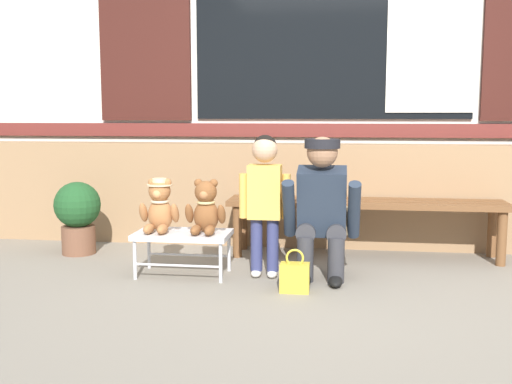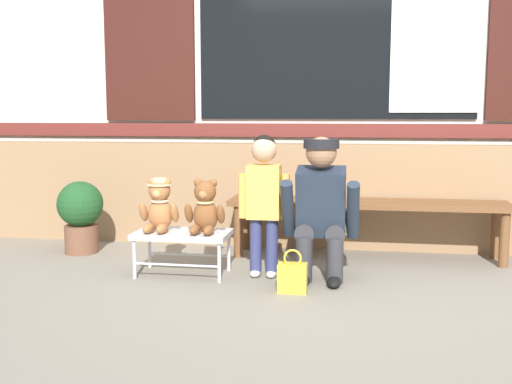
{
  "view_description": "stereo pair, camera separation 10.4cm",
  "coord_description": "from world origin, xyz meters",
  "px_view_note": "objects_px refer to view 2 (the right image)",
  "views": [
    {
      "loc": [
        0.09,
        -3.56,
        1.1
      ],
      "look_at": [
        -0.49,
        0.6,
        0.55
      ],
      "focal_mm": 42.33,
      "sensor_mm": 36.0,
      "label": 1
    },
    {
      "loc": [
        0.19,
        -3.54,
        1.1
      ],
      "look_at": [
        -0.49,
        0.6,
        0.55
      ],
      "focal_mm": 42.33,
      "sensor_mm": 36.0,
      "label": 2
    }
  ],
  "objects_px": {
    "teddy_bear_with_hat": "(159,206)",
    "potted_plant": "(80,213)",
    "adult_crouching": "(322,208)",
    "child_standing": "(264,190)",
    "wooden_bench_long": "(367,210)",
    "small_display_bench": "(182,236)",
    "handbag_on_ground": "(292,277)",
    "teddy_bear_plain": "(205,208)"
  },
  "relations": [
    {
      "from": "potted_plant",
      "to": "small_display_bench",
      "type": "bearing_deg",
      "value": -27.47
    },
    {
      "from": "teddy_bear_with_hat",
      "to": "child_standing",
      "type": "xyz_separation_m",
      "value": [
        0.71,
        0.04,
        0.12
      ]
    },
    {
      "from": "handbag_on_ground",
      "to": "child_standing",
      "type": "bearing_deg",
      "value": 124.7
    },
    {
      "from": "small_display_bench",
      "to": "teddy_bear_with_hat",
      "type": "height_order",
      "value": "teddy_bear_with_hat"
    },
    {
      "from": "wooden_bench_long",
      "to": "teddy_bear_with_hat",
      "type": "bearing_deg",
      "value": -153.27
    },
    {
      "from": "teddy_bear_plain",
      "to": "potted_plant",
      "type": "distance_m",
      "value": 1.26
    },
    {
      "from": "teddy_bear_with_hat",
      "to": "adult_crouching",
      "type": "distance_m",
      "value": 1.1
    },
    {
      "from": "potted_plant",
      "to": "teddy_bear_with_hat",
      "type": "bearing_deg",
      "value": -31.74
    },
    {
      "from": "teddy_bear_with_hat",
      "to": "potted_plant",
      "type": "xyz_separation_m",
      "value": [
        -0.82,
        0.51,
        -0.15
      ]
    },
    {
      "from": "wooden_bench_long",
      "to": "teddy_bear_plain",
      "type": "bearing_deg",
      "value": -146.88
    },
    {
      "from": "wooden_bench_long",
      "to": "small_display_bench",
      "type": "relative_size",
      "value": 3.28
    },
    {
      "from": "child_standing",
      "to": "potted_plant",
      "type": "distance_m",
      "value": 1.63
    },
    {
      "from": "teddy_bear_plain",
      "to": "adult_crouching",
      "type": "height_order",
      "value": "adult_crouching"
    },
    {
      "from": "teddy_bear_with_hat",
      "to": "handbag_on_ground",
      "type": "distance_m",
      "value": 1.06
    },
    {
      "from": "small_display_bench",
      "to": "teddy_bear_with_hat",
      "type": "relative_size",
      "value": 1.76
    },
    {
      "from": "wooden_bench_long",
      "to": "teddy_bear_with_hat",
      "type": "distance_m",
      "value": 1.58
    },
    {
      "from": "wooden_bench_long",
      "to": "handbag_on_ground",
      "type": "height_order",
      "value": "wooden_bench_long"
    },
    {
      "from": "teddy_bear_with_hat",
      "to": "handbag_on_ground",
      "type": "height_order",
      "value": "teddy_bear_with_hat"
    },
    {
      "from": "adult_crouching",
      "to": "potted_plant",
      "type": "relative_size",
      "value": 1.67
    },
    {
      "from": "wooden_bench_long",
      "to": "adult_crouching",
      "type": "bearing_deg",
      "value": -114.41
    },
    {
      "from": "small_display_bench",
      "to": "child_standing",
      "type": "relative_size",
      "value": 0.67
    },
    {
      "from": "teddy_bear_plain",
      "to": "potted_plant",
      "type": "bearing_deg",
      "value": 155.98
    },
    {
      "from": "adult_crouching",
      "to": "child_standing",
      "type": "bearing_deg",
      "value": 179.57
    },
    {
      "from": "wooden_bench_long",
      "to": "handbag_on_ground",
      "type": "bearing_deg",
      "value": -114.94
    },
    {
      "from": "child_standing",
      "to": "potted_plant",
      "type": "bearing_deg",
      "value": 163.16
    },
    {
      "from": "small_display_bench",
      "to": "teddy_bear_with_hat",
      "type": "bearing_deg",
      "value": 179.23
    },
    {
      "from": "handbag_on_ground",
      "to": "wooden_bench_long",
      "type": "bearing_deg",
      "value": 65.06
    },
    {
      "from": "adult_crouching",
      "to": "potted_plant",
      "type": "distance_m",
      "value": 1.99
    },
    {
      "from": "small_display_bench",
      "to": "teddy_bear_with_hat",
      "type": "distance_m",
      "value": 0.26
    },
    {
      "from": "handbag_on_ground",
      "to": "small_display_bench",
      "type": "bearing_deg",
      "value": 159.96
    },
    {
      "from": "small_display_bench",
      "to": "teddy_bear_plain",
      "type": "relative_size",
      "value": 1.76
    },
    {
      "from": "small_display_bench",
      "to": "child_standing",
      "type": "xyz_separation_m",
      "value": [
        0.55,
        0.05,
        0.33
      ]
    },
    {
      "from": "adult_crouching",
      "to": "potted_plant",
      "type": "xyz_separation_m",
      "value": [
        -1.92,
        0.47,
        -0.16
      ]
    },
    {
      "from": "small_display_bench",
      "to": "adult_crouching",
      "type": "relative_size",
      "value": 0.67
    },
    {
      "from": "teddy_bear_with_hat",
      "to": "adult_crouching",
      "type": "height_order",
      "value": "adult_crouching"
    },
    {
      "from": "small_display_bench",
      "to": "potted_plant",
      "type": "bearing_deg",
      "value": 152.53
    },
    {
      "from": "teddy_bear_with_hat",
      "to": "child_standing",
      "type": "distance_m",
      "value": 0.73
    },
    {
      "from": "teddy_bear_plain",
      "to": "child_standing",
      "type": "bearing_deg",
      "value": 6.31
    },
    {
      "from": "teddy_bear_plain",
      "to": "potted_plant",
      "type": "height_order",
      "value": "teddy_bear_plain"
    },
    {
      "from": "teddy_bear_with_hat",
      "to": "handbag_on_ground",
      "type": "relative_size",
      "value": 1.34
    },
    {
      "from": "wooden_bench_long",
      "to": "teddy_bear_plain",
      "type": "relative_size",
      "value": 5.78
    },
    {
      "from": "wooden_bench_long",
      "to": "teddy_bear_with_hat",
      "type": "relative_size",
      "value": 5.78
    }
  ]
}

